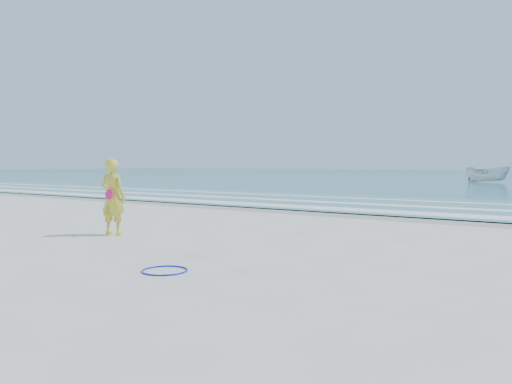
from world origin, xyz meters
The scene contains 9 objects.
ground centered at (0.00, 0.00, 0.00)m, with size 400.00×400.00×0.00m, color silver.
wet_sand centered at (0.00, 9.00, 0.00)m, with size 400.00×2.40×0.00m, color #B2A893.
shallow centered at (0.00, 14.00, 0.04)m, with size 400.00×10.00×0.01m, color #59B7AD.
foam_near centered at (0.00, 10.30, 0.05)m, with size 400.00×1.40×0.01m, color white.
foam_mid centered at (0.00, 13.20, 0.05)m, with size 400.00×0.90×0.01m, color white.
foam_far centered at (0.00, 16.50, 0.05)m, with size 400.00×0.60×0.01m, color white.
hoop centered at (2.33, -1.55, 0.01)m, with size 0.76×0.76×0.03m, color #0A18C5.
boat centered at (-1.88, 47.08, 0.87)m, with size 1.62×4.30×1.66m, color silver.
woman centered at (-1.87, 0.76, 0.95)m, with size 0.77×0.59×1.91m.
Camera 1 is at (8.27, -7.28, 1.74)m, focal length 35.00 mm.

